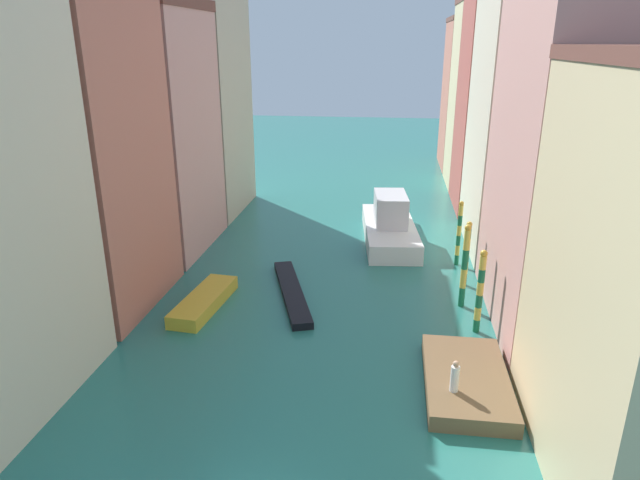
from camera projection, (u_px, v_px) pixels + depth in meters
name	position (u px, v px, depth m)	size (l,w,h in m)	color
ground_plane	(336.00, 253.00, 40.00)	(154.00, 154.00, 0.00)	#28756B
building_left_1	(80.00, 114.00, 29.08)	(6.28, 8.96, 21.60)	#C6705B
building_left_2	(158.00, 130.00, 38.76)	(6.28, 9.64, 17.12)	tan
building_left_3	(203.00, 101.00, 47.57)	(6.28, 9.72, 19.21)	#BCB299
building_right_1	(574.00, 134.00, 27.26)	(6.28, 12.13, 20.21)	tan
building_right_2	(524.00, 102.00, 38.24)	(6.28, 10.97, 20.91)	beige
building_right_3	(497.00, 103.00, 48.36)	(6.28, 9.14, 18.70)	#B25147
building_right_4	(483.00, 94.00, 56.44)	(6.28, 8.26, 18.64)	beige
building_right_5	(471.00, 94.00, 65.39)	(6.28, 10.06, 17.06)	#C6705B
waterfront_dock	(466.00, 380.00, 24.37)	(3.56, 6.47, 0.73)	brown
person_on_dock	(455.00, 377.00, 22.83)	(0.36, 0.36, 1.41)	white
mooring_pole_0	(480.00, 291.00, 28.45)	(0.38, 0.38, 4.58)	#197247
mooring_pole_1	(465.00, 265.00, 31.23)	(0.38, 0.38, 4.94)	#197247
mooring_pole_2	(467.00, 253.00, 34.13)	(0.35, 0.35, 4.17)	#197247
mooring_pole_3	(459.00, 233.00, 37.24)	(0.32, 0.32, 4.50)	#197247
vaporetto_white	(390.00, 225.00, 42.26)	(4.75, 10.80, 3.65)	white
gondola_black	(292.00, 292.00, 33.33)	(3.85, 8.77, 0.44)	black
motorboat_0	(204.00, 301.00, 31.79)	(2.35, 6.11, 0.76)	gold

